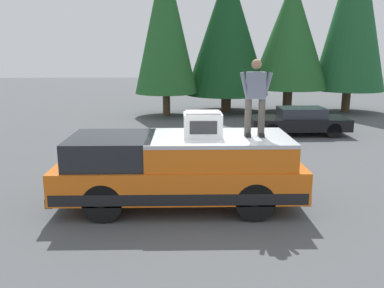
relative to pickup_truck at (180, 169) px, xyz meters
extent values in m
plane|color=#4C4F51|center=(-0.08, -0.72, -0.87)|extent=(90.00, 90.00, 0.00)
cube|color=orange|center=(0.00, 0.01, -0.17)|extent=(2.00, 5.50, 0.70)
cube|color=black|center=(0.00, 0.01, -0.37)|extent=(2.01, 5.39, 0.24)
cube|color=black|center=(0.00, 1.52, 0.48)|extent=(1.84, 1.87, 0.60)
cube|color=orange|center=(0.00, -0.87, 0.44)|extent=(1.92, 3.19, 0.52)
cube|color=#B7BABF|center=(0.00, -0.87, 0.74)|extent=(1.94, 3.19, 0.08)
cube|color=#232326|center=(0.00, 2.70, -0.44)|extent=(1.96, 0.16, 0.20)
cube|color=#B2B5BA|center=(0.00, -2.68, -0.44)|extent=(1.96, 0.16, 0.20)
cylinder|color=black|center=(-0.85, 1.60, -0.45)|extent=(0.30, 0.84, 0.84)
cylinder|color=black|center=(0.85, 1.60, -0.45)|extent=(0.30, 0.84, 0.84)
cylinder|color=black|center=(-0.85, -1.59, -0.45)|extent=(0.30, 0.84, 0.84)
cylinder|color=black|center=(0.85, -1.59, -0.45)|extent=(0.30, 0.84, 0.84)
cube|color=silver|center=(-0.04, -0.52, 1.04)|extent=(0.64, 0.84, 0.52)
cube|color=#2D2D30|center=(-0.37, -0.52, 1.04)|extent=(0.01, 0.59, 0.29)
cube|color=#99999E|center=(-0.04, -0.52, 1.32)|extent=(0.58, 0.76, 0.04)
cylinder|color=#423D38|center=(-0.05, -1.82, 1.20)|extent=(0.15, 0.15, 0.84)
cube|color=black|center=(-0.09, -1.82, 0.82)|extent=(0.26, 0.11, 0.08)
cylinder|color=#423D38|center=(-0.05, -1.52, 1.20)|extent=(0.15, 0.15, 0.84)
cube|color=black|center=(-0.09, -1.52, 0.82)|extent=(0.26, 0.11, 0.08)
cube|color=gray|center=(-0.05, -1.67, 1.91)|extent=(0.24, 0.40, 0.58)
sphere|color=#A37A5B|center=(-0.05, -1.67, 2.36)|extent=(0.22, 0.22, 0.22)
cylinder|color=gray|center=(-0.08, -1.92, 1.91)|extent=(0.09, 0.23, 0.58)
cylinder|color=gray|center=(-0.08, -1.43, 1.91)|extent=(0.09, 0.23, 0.58)
cube|color=black|center=(8.02, -5.00, -0.38)|extent=(1.64, 4.10, 0.50)
cube|color=#282D38|center=(8.02, -5.10, 0.08)|extent=(1.31, 1.89, 0.42)
cylinder|color=black|center=(7.30, -3.72, -0.56)|extent=(0.20, 0.62, 0.62)
cylinder|color=black|center=(8.74, -3.72, -0.56)|extent=(0.20, 0.62, 0.62)
cylinder|color=black|center=(7.30, -6.27, -0.56)|extent=(0.20, 0.62, 0.62)
cylinder|color=black|center=(8.74, -6.27, -0.56)|extent=(0.20, 0.62, 0.62)
cylinder|color=#4C3826|center=(14.54, -9.61, -0.24)|extent=(0.48, 0.48, 1.27)
cone|color=#1E562D|center=(14.54, -9.61, 4.89)|extent=(3.99, 3.99, 9.00)
cylinder|color=#4C3826|center=(14.52, -6.15, -0.19)|extent=(0.53, 0.53, 1.37)
cone|color=#235B28|center=(14.52, -6.15, 3.56)|extent=(4.40, 4.40, 6.12)
cylinder|color=#4C3826|center=(14.65, -2.59, -0.36)|extent=(0.57, 0.57, 1.02)
cone|color=#14421E|center=(14.65, -2.59, 3.72)|extent=(4.77, 4.77, 7.13)
cylinder|color=#4C3826|center=(13.38, 0.84, -0.25)|extent=(0.40, 0.40, 1.24)
cone|color=#235B28|center=(13.38, 0.84, 4.05)|extent=(3.37, 3.37, 7.36)
camera|label=1|loc=(-8.85, -0.09, 2.65)|focal=37.83mm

